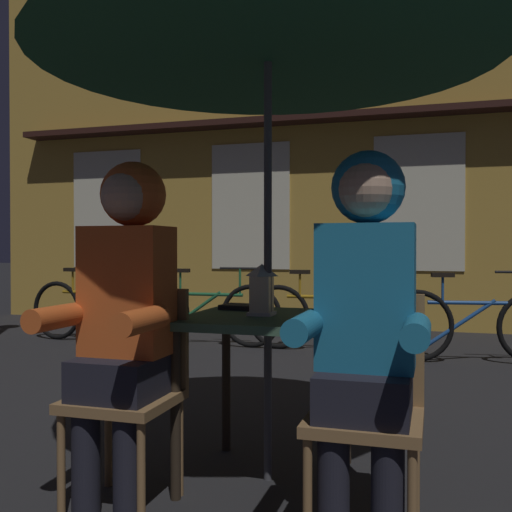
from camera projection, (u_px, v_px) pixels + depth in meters
ground_plane at (268, 479)px, 2.65m from camera, size 60.00×60.00×0.00m
cafe_table at (268, 338)px, 2.64m from camera, size 0.72×0.72×0.74m
patio_umbrella at (268, 20)px, 2.62m from camera, size 2.10×2.10×2.31m
lantern at (262, 288)px, 2.65m from camera, size 0.11×0.11×0.23m
chair_left at (132, 382)px, 2.43m from camera, size 0.40×0.40×0.87m
chair_right at (367, 399)px, 2.15m from camera, size 0.40×0.40×0.87m
person_left_hooded at (124, 297)px, 2.37m from camera, size 0.45×0.56×1.40m
person_right_hooded at (365, 303)px, 2.09m from camera, size 0.45×0.56×1.40m
shopfront_building at (335, 95)px, 7.94m from camera, size 10.00×0.93×6.20m
bicycle_nearest at (94, 311)px, 6.48m from camera, size 1.68×0.21×0.84m
bicycle_second at (205, 313)px, 6.27m from camera, size 1.68×0.09×0.84m
bicycle_third at (327, 317)px, 5.92m from camera, size 1.68×0.09×0.84m
bicycle_fourth at (475, 325)px, 5.30m from camera, size 1.67×0.32×0.84m
book at (243, 307)px, 2.90m from camera, size 0.22×0.17×0.02m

